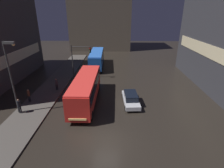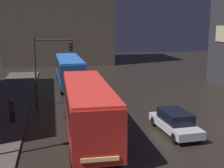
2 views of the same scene
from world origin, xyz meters
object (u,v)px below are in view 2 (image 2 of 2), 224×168
bus_far (69,69)px  traffic_light_main (49,59)px  car_taxi (175,122)px  pedestrian_near (12,108)px  bus_near (88,105)px

bus_far → traffic_light_main: traffic_light_main is taller
car_taxi → traffic_light_main: bearing=-50.8°
pedestrian_near → car_taxi: bearing=-71.4°
bus_near → bus_far: 16.05m
car_taxi → pedestrian_near: bearing=-23.8°
bus_near → car_taxi: 5.85m
bus_near → bus_far: (-0.24, 16.05, -0.10)m
pedestrian_near → bus_far: bearing=17.8°
bus_far → pedestrian_near: bus_far is taller
bus_far → car_taxi: size_ratio=2.19×
bus_near → bus_far: bus_near is taller
bus_near → pedestrian_near: bus_near is taller
bus_near → traffic_light_main: traffic_light_main is taller
traffic_light_main → bus_near: bearing=-74.1°
bus_near → pedestrian_near: (-4.99, 3.58, -0.92)m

